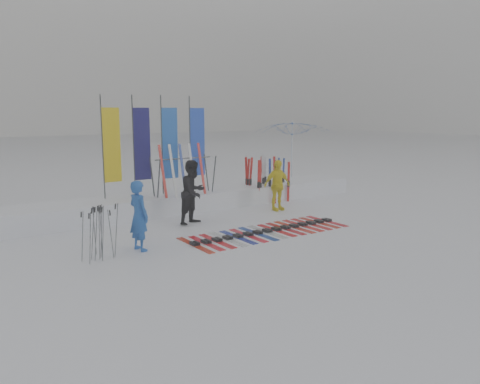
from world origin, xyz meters
TOP-DOWN VIEW (x-y plane):
  - ground at (0.00, 0.00)m, footprint 120.00×120.00m
  - snow_bank at (0.00, 4.60)m, footprint 14.00×1.60m
  - person_blue at (-3.14, 0.97)m, footprint 0.51×0.68m
  - person_black at (-0.75, 2.63)m, footprint 1.12×1.01m
  - person_yellow at (2.48, 2.73)m, footprint 1.03×0.49m
  - tent_canopy at (5.89, 5.82)m, footprint 4.19×4.23m
  - ski_row at (0.41, 0.58)m, footprint 4.72×1.68m
  - pole_cluster at (-4.15, 0.83)m, footprint 0.84×0.63m
  - feather_flags at (-0.91, 4.82)m, footprint 3.55×0.30m
  - ski_rack at (-0.23, 4.20)m, footprint 2.04×0.80m
  - upright_skis at (3.19, 4.21)m, footprint 1.70×1.20m

SIDE VIEW (x-z plane):
  - ground at x=0.00m, z-range 0.00..0.00m
  - ski_row at x=0.41m, z-range 0.00..0.07m
  - snow_bank at x=0.00m, z-range 0.00..0.60m
  - pole_cluster at x=-4.15m, z-range -0.03..1.23m
  - upright_skis at x=3.19m, z-range -0.06..1.64m
  - person_blue at x=-3.14m, z-range 0.00..1.69m
  - person_yellow at x=2.48m, z-range 0.00..1.70m
  - person_black at x=-0.75m, z-range 0.00..1.89m
  - ski_rack at x=-0.23m, z-range 0.77..2.00m
  - tent_canopy at x=5.89m, z-range 0.00..2.98m
  - feather_flags at x=-0.91m, z-range 0.64..3.84m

